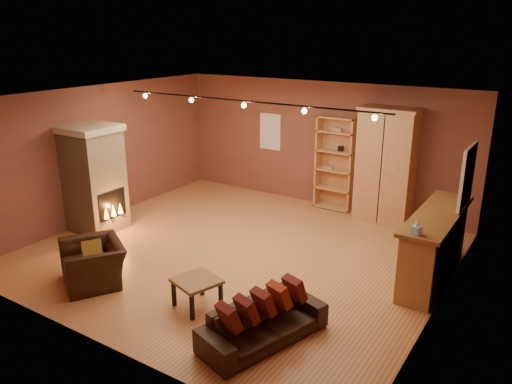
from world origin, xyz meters
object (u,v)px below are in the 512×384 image
Objects in this scene: loveseat at (263,316)px; coffee_table at (197,283)px; fireplace at (95,179)px; bar_counter at (434,246)px; armchair at (93,257)px; armoire at (386,166)px; bookcase at (336,162)px.

loveseat is 1.26m from coffee_table.
bar_counter is at bearing 13.36° from fireplace.
armchair is (-4.49, -3.07, -0.12)m from bar_counter.
armoire is 1.32× the size of loveseat.
loveseat is 3.10m from armchair.
coffee_table is at bearing 99.36° from loveseat.
loveseat is 2.46× the size of coffee_table.
armoire is at bearing 19.30° from loveseat.
fireplace reaches higher than bar_counter.
bar_counter is (6.24, 1.48, -0.48)m from fireplace.
bookcase is 0.87× the size of armoire.
loveseat is (0.16, -5.00, -0.84)m from armoire.
bar_counter is at bearing -7.91° from loveseat.
armchair is at bearing 109.96° from loveseat.
fireplace is 6.43m from bar_counter.
bookcase is at bearing 140.48° from bar_counter.
armchair is (-3.10, -0.13, 0.09)m from loveseat.
bookcase reaches higher than bar_counter.
coffee_table is (-2.64, -2.76, -0.20)m from bar_counter.
armchair is at bearing -170.49° from coffee_table.
fireplace is at bearing -166.64° from bar_counter.
coffee_table is at bearing 40.04° from armchair.
fireplace is 1.73× the size of armchair.
fireplace is 3.88m from coffee_table.
armoire is 1.01× the size of bar_counter.
fireplace is at bearing 160.54° from coffee_table.
armoire reaches higher than fireplace.
loveseat is at bearing -115.41° from bar_counter.
fireplace is at bearing -142.92° from armoire.
armchair is at bearing -42.17° from fireplace.
fireplace is 2.87× the size of coffee_table.
fireplace is 0.89× the size of bar_counter.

